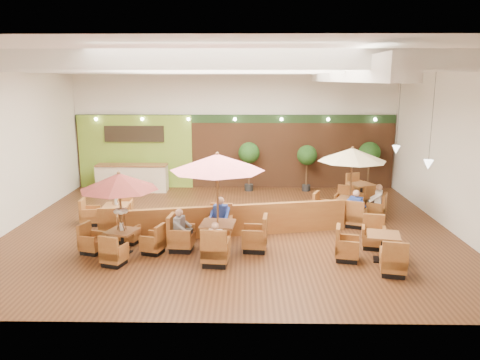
{
  "coord_description": "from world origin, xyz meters",
  "views": [
    {
      "loc": [
        0.53,
        -14.45,
        4.72
      ],
      "look_at": [
        0.3,
        0.5,
        1.5
      ],
      "focal_mm": 35.0,
      "sensor_mm": 36.0,
      "label": 1
    }
  ],
  "objects_px": {
    "topiary_2": "(369,155)",
    "diner_3": "(356,205)",
    "table_5": "(361,193)",
    "diner_0": "(215,238)",
    "table_1": "(217,185)",
    "diner_4": "(377,198)",
    "table_4": "(372,248)",
    "diner_1": "(220,214)",
    "diner_2": "(181,225)",
    "service_counter": "(132,178)",
    "table_2": "(352,170)",
    "table_3": "(110,212)",
    "booth_divider": "(236,220)",
    "topiary_1": "(307,157)",
    "topiary_0": "(249,155)",
    "table_0": "(120,198)"
  },
  "relations": [
    {
      "from": "service_counter",
      "to": "table_0",
      "type": "xyz_separation_m",
      "value": [
        1.49,
        -7.35,
        1.01
      ]
    },
    {
      "from": "service_counter",
      "to": "table_4",
      "type": "bearing_deg",
      "value": -43.27
    },
    {
      "from": "topiary_1",
      "to": "diner_2",
      "type": "distance_m",
      "value": 8.56
    },
    {
      "from": "table_1",
      "to": "diner_4",
      "type": "distance_m",
      "value": 6.26
    },
    {
      "from": "service_counter",
      "to": "booth_divider",
      "type": "height_order",
      "value": "service_counter"
    },
    {
      "from": "diner_3",
      "to": "diner_4",
      "type": "relative_size",
      "value": 1.02
    },
    {
      "from": "diner_3",
      "to": "diner_0",
      "type": "bearing_deg",
      "value": -112.71
    },
    {
      "from": "diner_0",
      "to": "diner_4",
      "type": "relative_size",
      "value": 0.93
    },
    {
      "from": "table_5",
      "to": "diner_1",
      "type": "distance_m",
      "value": 6.87
    },
    {
      "from": "booth_divider",
      "to": "table_2",
      "type": "bearing_deg",
      "value": 13.68
    },
    {
      "from": "table_3",
      "to": "booth_divider",
      "type": "bearing_deg",
      "value": -18.7
    },
    {
      "from": "topiary_2",
      "to": "diner_4",
      "type": "distance_m",
      "value": 4.29
    },
    {
      "from": "service_counter",
      "to": "diner_4",
      "type": "relative_size",
      "value": 3.89
    },
    {
      "from": "diner_2",
      "to": "service_counter",
      "type": "bearing_deg",
      "value": -142.34
    },
    {
      "from": "table_2",
      "to": "table_5",
      "type": "bearing_deg",
      "value": 90.74
    },
    {
      "from": "table_3",
      "to": "table_4",
      "type": "height_order",
      "value": "table_3"
    },
    {
      "from": "topiary_2",
      "to": "diner_3",
      "type": "relative_size",
      "value": 2.7
    },
    {
      "from": "diner_1",
      "to": "diner_2",
      "type": "bearing_deg",
      "value": 56.82
    },
    {
      "from": "table_2",
      "to": "diner_4",
      "type": "bearing_deg",
      "value": 23.37
    },
    {
      "from": "table_1",
      "to": "table_3",
      "type": "relative_size",
      "value": 1.18
    },
    {
      "from": "table_5",
      "to": "diner_0",
      "type": "bearing_deg",
      "value": -151.11
    },
    {
      "from": "diner_1",
      "to": "topiary_1",
      "type": "bearing_deg",
      "value": -106.41
    },
    {
      "from": "service_counter",
      "to": "diner_1",
      "type": "height_order",
      "value": "diner_1"
    },
    {
      "from": "table_1",
      "to": "table_4",
      "type": "relative_size",
      "value": 1.08
    },
    {
      "from": "diner_0",
      "to": "table_5",
      "type": "bearing_deg",
      "value": 58.5
    },
    {
      "from": "table_1",
      "to": "topiary_0",
      "type": "height_order",
      "value": "table_1"
    },
    {
      "from": "topiary_0",
      "to": "diner_3",
      "type": "height_order",
      "value": "topiary_0"
    },
    {
      "from": "table_2",
      "to": "table_3",
      "type": "relative_size",
      "value": 1.1
    },
    {
      "from": "table_4",
      "to": "diner_3",
      "type": "xyz_separation_m",
      "value": [
        0.22,
        2.91,
        0.41
      ]
    },
    {
      "from": "table_4",
      "to": "diner_0",
      "type": "xyz_separation_m",
      "value": [
        -4.14,
        -0.36,
        0.38
      ]
    },
    {
      "from": "table_1",
      "to": "table_5",
      "type": "xyz_separation_m",
      "value": [
        5.29,
        5.41,
        -1.54
      ]
    },
    {
      "from": "table_3",
      "to": "topiary_1",
      "type": "height_order",
      "value": "topiary_1"
    },
    {
      "from": "table_1",
      "to": "diner_2",
      "type": "bearing_deg",
      "value": -174.31
    },
    {
      "from": "table_5",
      "to": "topiary_0",
      "type": "xyz_separation_m",
      "value": [
        -4.4,
        1.9,
        1.21
      ]
    },
    {
      "from": "table_1",
      "to": "topiary_2",
      "type": "xyz_separation_m",
      "value": [
        6.02,
        7.31,
        -0.31
      ]
    },
    {
      "from": "table_5",
      "to": "diner_3",
      "type": "distance_m",
      "value": 3.32
    },
    {
      "from": "table_4",
      "to": "topiary_2",
      "type": "bearing_deg",
      "value": 89.23
    },
    {
      "from": "diner_1",
      "to": "diner_2",
      "type": "distance_m",
      "value": 1.46
    },
    {
      "from": "table_2",
      "to": "diner_3",
      "type": "height_order",
      "value": "table_2"
    },
    {
      "from": "topiary_0",
      "to": "diner_1",
      "type": "xyz_separation_m",
      "value": [
        -0.89,
        -6.27,
        -0.8
      ]
    },
    {
      "from": "topiary_1",
      "to": "diner_4",
      "type": "xyz_separation_m",
      "value": [
        1.91,
        -4.14,
        -0.74
      ]
    },
    {
      "from": "table_4",
      "to": "diner_1",
      "type": "relative_size",
      "value": 3.15
    },
    {
      "from": "diner_0",
      "to": "diner_3",
      "type": "bearing_deg",
      "value": 44.84
    },
    {
      "from": "booth_divider",
      "to": "table_0",
      "type": "xyz_separation_m",
      "value": [
        -3.11,
        -1.57,
        1.1
      ]
    },
    {
      "from": "booth_divider",
      "to": "topiary_2",
      "type": "bearing_deg",
      "value": 35.45
    },
    {
      "from": "diner_1",
      "to": "table_5",
      "type": "bearing_deg",
      "value": -128.56
    },
    {
      "from": "table_1",
      "to": "diner_4",
      "type": "xyz_separation_m",
      "value": [
        5.28,
        3.17,
        -1.15
      ]
    },
    {
      "from": "table_4",
      "to": "topiary_0",
      "type": "distance_m",
      "value": 8.69
    },
    {
      "from": "topiary_2",
      "to": "diner_4",
      "type": "xyz_separation_m",
      "value": [
        -0.74,
        -4.14,
        -0.84
      ]
    },
    {
      "from": "service_counter",
      "to": "table_4",
      "type": "distance_m",
      "value": 11.34
    }
  ]
}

